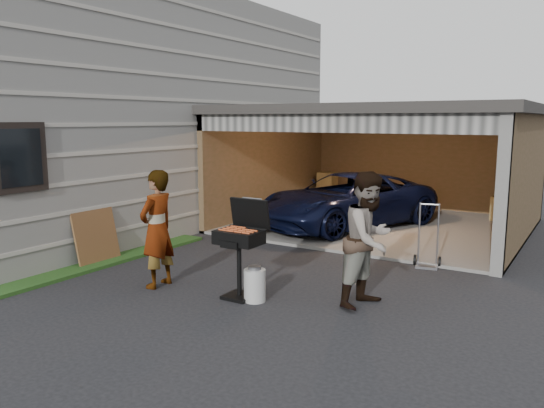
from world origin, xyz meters
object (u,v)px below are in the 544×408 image
at_px(woman, 157,229).
at_px(propane_tank, 255,285).
at_px(hand_truck, 427,255).
at_px(plywood_panel, 96,237).
at_px(man, 369,239).
at_px(bbq_grill, 240,240).
at_px(minivan, 347,203).

height_order(woman, propane_tank, woman).
bearing_deg(woman, hand_truck, 132.94).
bearing_deg(plywood_panel, woman, -11.44).
relative_size(man, bbq_grill, 1.31).
relative_size(minivan, plywood_panel, 4.52).
relative_size(bbq_grill, hand_truck, 1.26).
height_order(bbq_grill, hand_truck, bbq_grill).
xyz_separation_m(bbq_grill, plywood_panel, (-3.30, 0.13, -0.36)).
bearing_deg(minivan, plywood_panel, -93.95).
relative_size(minivan, hand_truck, 3.99).
bearing_deg(plywood_panel, propane_tank, -2.56).
bearing_deg(man, bbq_grill, 124.12).
relative_size(woman, hand_truck, 1.60).
distance_m(woman, man, 3.24).
relative_size(bbq_grill, propane_tank, 3.08).
relative_size(woman, bbq_grill, 1.27).
distance_m(bbq_grill, hand_truck, 3.66).
xyz_separation_m(woman, hand_truck, (3.25, 3.35, -0.70)).
height_order(minivan, propane_tank, minivan).
height_order(man, hand_truck, man).
bearing_deg(hand_truck, minivan, 126.10).
height_order(minivan, hand_truck, minivan).
relative_size(man, hand_truck, 1.65).
relative_size(minivan, bbq_grill, 3.16).
relative_size(woman, man, 0.97).
bearing_deg(minivan, man, -40.42).
height_order(bbq_grill, plywood_panel, bbq_grill).
distance_m(woman, propane_tank, 1.81).
bearing_deg(minivan, woman, -74.62).
xyz_separation_m(woman, bbq_grill, (1.40, 0.25, -0.06)).
height_order(minivan, woman, woman).
height_order(woman, plywood_panel, woman).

